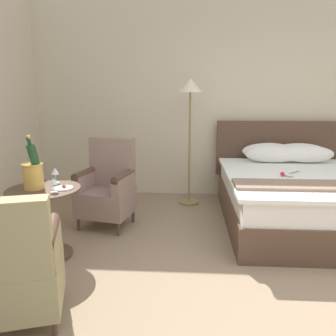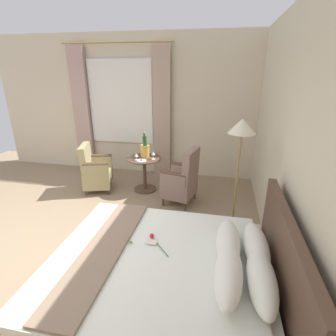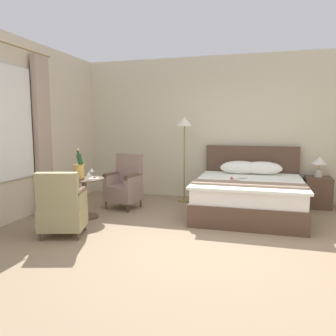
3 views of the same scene
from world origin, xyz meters
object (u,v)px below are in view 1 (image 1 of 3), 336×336
(side_table_round, at_px, (46,217))
(armchair_by_window, at_px, (107,188))
(wine_glass_near_bucket, at_px, (53,182))
(champagne_bucket, at_px, (33,172))
(wine_glass_near_edge, at_px, (55,172))
(snack_plate, at_px, (63,188))
(bed, at_px, (299,194))
(floor_lamp_brass, at_px, (190,101))
(armchair_facing_bed, at_px, (13,270))

(side_table_round, xyz_separation_m, armchair_by_window, (0.38, 0.80, 0.06))
(wine_glass_near_bucket, bearing_deg, side_table_round, 143.44)
(champagne_bucket, height_order, wine_glass_near_bucket, champagne_bucket)
(wine_glass_near_bucket, bearing_deg, wine_glass_near_edge, 109.44)
(snack_plate, bearing_deg, armchair_by_window, 75.74)
(side_table_round, xyz_separation_m, snack_plate, (0.18, 0.00, 0.29))
(champagne_bucket, distance_m, armchair_by_window, 1.00)
(side_table_round, xyz_separation_m, wine_glass_near_bucket, (0.14, -0.11, 0.37))
(bed, relative_size, wine_glass_near_bucket, 16.39)
(champagne_bucket, bearing_deg, armchair_by_window, 59.95)
(floor_lamp_brass, bearing_deg, champagne_bucket, -130.50)
(floor_lamp_brass, height_order, snack_plate, floor_lamp_brass)
(snack_plate, relative_size, armchair_by_window, 0.18)
(armchair_by_window, height_order, armchair_facing_bed, armchair_by_window)
(wine_glass_near_edge, bearing_deg, snack_plate, -52.59)
(snack_plate, bearing_deg, side_table_round, -178.95)
(bed, height_order, armchair_facing_bed, bed)
(armchair_by_window, bearing_deg, floor_lamp_brass, 41.89)
(wine_glass_near_bucket, relative_size, wine_glass_near_edge, 0.85)
(floor_lamp_brass, height_order, wine_glass_near_bucket, floor_lamp_brass)
(bed, xyz_separation_m, wine_glass_near_edge, (-2.59, -0.83, 0.42))
(wine_glass_near_bucket, height_order, snack_plate, wine_glass_near_bucket)
(champagne_bucket, relative_size, armchair_by_window, 0.48)
(wine_glass_near_edge, bearing_deg, floor_lamp_brass, 48.40)
(side_table_round, distance_m, champagne_bucket, 0.44)
(armchair_by_window, bearing_deg, armchair_facing_bed, -96.42)
(floor_lamp_brass, bearing_deg, wine_glass_near_bucket, -124.08)
(bed, distance_m, wine_glass_near_bucket, 2.76)
(champagne_bucket, bearing_deg, wine_glass_near_edge, 58.91)
(bed, bearing_deg, armchair_facing_bed, -141.28)
(wine_glass_near_bucket, distance_m, snack_plate, 0.14)
(armchair_by_window, bearing_deg, bed, 5.75)
(armchair_facing_bed, bearing_deg, snack_plate, 90.39)
(wine_glass_near_bucket, bearing_deg, floor_lamp_brass, 55.92)
(floor_lamp_brass, xyz_separation_m, armchair_by_window, (-0.94, -0.85, -0.97))
(wine_glass_near_bucket, bearing_deg, champagne_bucket, 155.34)
(side_table_round, bearing_deg, bed, 21.22)
(side_table_round, height_order, snack_plate, snack_plate)
(floor_lamp_brass, xyz_separation_m, snack_plate, (-1.14, -1.64, -0.74))
(snack_plate, relative_size, armchair_facing_bed, 0.20)
(snack_plate, bearing_deg, floor_lamp_brass, 55.07)
(floor_lamp_brass, xyz_separation_m, wine_glass_near_edge, (-1.29, -1.45, -0.64))
(champagne_bucket, relative_size, wine_glass_near_bucket, 3.80)
(floor_lamp_brass, relative_size, wine_glass_near_edge, 11.24)
(bed, relative_size, snack_plate, 11.69)
(wine_glass_near_edge, bearing_deg, bed, 17.76)
(bed, bearing_deg, wine_glass_near_edge, -162.24)
(snack_plate, xyz_separation_m, armchair_by_window, (0.20, 0.79, -0.23))
(snack_plate, bearing_deg, wine_glass_near_edge, 127.41)
(champagne_bucket, xyz_separation_m, armchair_by_window, (0.46, 0.80, -0.37))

